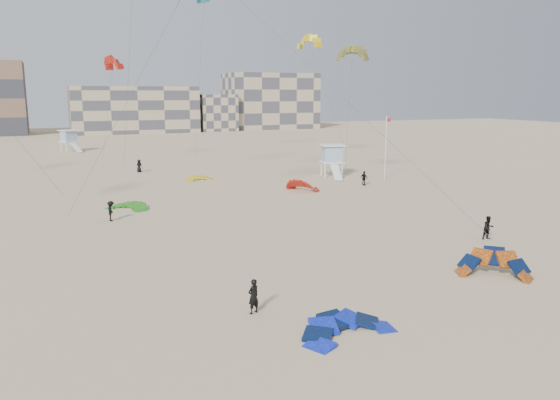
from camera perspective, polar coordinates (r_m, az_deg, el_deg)
name	(u,v)px	position (r m, az deg, el deg)	size (l,w,h in m)	color
ground	(327,321)	(25.23, 4.90, -12.45)	(320.00, 320.00, 0.00)	tan
kite_ground_blue	(346,333)	(24.10, 6.91, -13.66)	(3.98, 4.09, 0.99)	#172AF7
kite_ground_orange	(493,276)	(33.17, 21.38, -7.37)	(3.88, 3.28, 2.24)	orange
kite_ground_green	(128,209)	(50.42, -15.57, -0.88)	(3.73, 3.91, 0.83)	#279E18
kite_ground_red_far	(302,190)	(57.87, 2.36, 1.01)	(3.77, 3.38, 2.05)	red
kite_ground_yellow	(200,180)	(65.31, -8.40, 2.05)	(3.33, 3.43, 0.86)	gold
kitesurfer_main	(253,296)	(25.65, -2.80, -10.02)	(0.61, 0.40, 1.66)	black
kitesurfer_b	(488,228)	(40.91, 20.94, -2.73)	(0.81, 0.63, 1.66)	black
kitesurfer_c	(111,211)	(45.79, -17.25, -1.11)	(1.05, 0.61, 1.63)	black
kitesurfer_d	(364,178)	(61.54, 8.78, 2.25)	(0.94, 0.39, 1.61)	black
kitesurfer_e	(139,166)	(73.68, -14.51, 3.48)	(0.81, 0.53, 1.66)	black
kitesurfer_f	(335,158)	(80.04, 5.76, 4.41)	(1.69, 0.54, 1.83)	black
kite_fly_olive	(352,55)	(62.15, 7.55, 14.82)	(4.78, 4.79, 14.72)	brown
kite_fly_yellow	(309,43)	(82.74, 3.07, 16.06)	(8.41, 5.22, 17.77)	gold
kite_fly_red	(113,64)	(82.02, -17.04, 13.42)	(4.93, 4.80, 14.82)	red
lifeguard_tower_near	(332,161)	(67.68, 5.45, 4.11)	(3.45, 5.79, 3.97)	white
lifeguard_tower_far	(69,141)	(103.96, -21.19, 5.78)	(3.61, 5.72, 3.82)	white
flagpole	(386,147)	(65.77, 10.99, 5.51)	(0.61, 0.09, 7.53)	white
condo_mid	(134,110)	(151.95, -15.04, 9.11)	(32.00, 16.00, 12.00)	tan
condo_east	(271,101)	(164.16, -1.00, 10.29)	(26.00, 14.00, 16.00)	tan
condo_fill_right	(216,113)	(154.60, -6.72, 9.06)	(10.00, 10.00, 10.00)	tan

